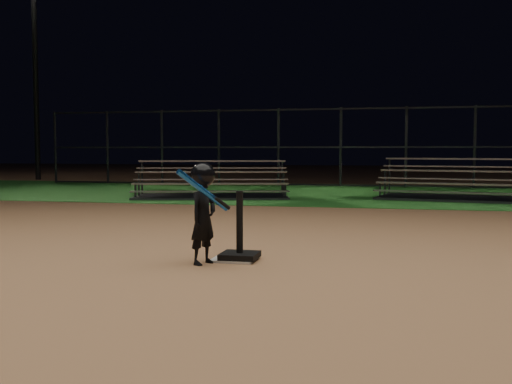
{
  "coord_description": "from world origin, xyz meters",
  "views": [
    {
      "loc": [
        1.61,
        -6.04,
        1.15
      ],
      "look_at": [
        0.0,
        1.0,
        0.65
      ],
      "focal_mm": 42.05,
      "sensor_mm": 36.0,
      "label": 1
    }
  ],
  "objects_px": {
    "bleacher_right": "(466,191)",
    "home_plate": "(235,259)",
    "bleacher_left": "(212,190)",
    "batting_tee": "(240,246)",
    "light_pole_left": "(34,52)",
    "child_batter": "(203,210)"
  },
  "relations": [
    {
      "from": "bleacher_right",
      "to": "home_plate",
      "type": "bearing_deg",
      "value": -99.75
    },
    {
      "from": "bleacher_left",
      "to": "bleacher_right",
      "type": "xyz_separation_m",
      "value": [
        5.96,
        0.69,
        0.01
      ]
    },
    {
      "from": "home_plate",
      "to": "batting_tee",
      "type": "relative_size",
      "value": 0.64
    },
    {
      "from": "home_plate",
      "to": "light_pole_left",
      "type": "bearing_deg",
      "value": 128.77
    },
    {
      "from": "child_batter",
      "to": "light_pole_left",
      "type": "xyz_separation_m",
      "value": [
        -11.75,
        15.24,
        4.4
      ]
    },
    {
      "from": "child_batter",
      "to": "bleacher_left",
      "type": "relative_size",
      "value": 0.26
    },
    {
      "from": "bleacher_left",
      "to": "bleacher_right",
      "type": "height_order",
      "value": "bleacher_right"
    },
    {
      "from": "batting_tee",
      "to": "bleacher_right",
      "type": "xyz_separation_m",
      "value": [
        3.22,
        8.61,
        0.05
      ]
    },
    {
      "from": "home_plate",
      "to": "child_batter",
      "type": "height_order",
      "value": "child_batter"
    },
    {
      "from": "batting_tee",
      "to": "bleacher_right",
      "type": "relative_size",
      "value": 0.17
    },
    {
      "from": "batting_tee",
      "to": "bleacher_right",
      "type": "bearing_deg",
      "value": 69.52
    },
    {
      "from": "child_batter",
      "to": "bleacher_right",
      "type": "height_order",
      "value": "child_batter"
    },
    {
      "from": "bleacher_right",
      "to": "light_pole_left",
      "type": "relative_size",
      "value": 0.51
    },
    {
      "from": "batting_tee",
      "to": "light_pole_left",
      "type": "height_order",
      "value": "light_pole_left"
    },
    {
      "from": "home_plate",
      "to": "bleacher_left",
      "type": "xyz_separation_m",
      "value": [
        -2.69,
        7.89,
        0.17
      ]
    },
    {
      "from": "home_plate",
      "to": "child_batter",
      "type": "distance_m",
      "value": 0.66
    },
    {
      "from": "home_plate",
      "to": "bleacher_right",
      "type": "xyz_separation_m",
      "value": [
        3.28,
        8.59,
        0.19
      ]
    },
    {
      "from": "child_batter",
      "to": "home_plate",
      "type": "bearing_deg",
      "value": -18.9
    },
    {
      "from": "bleacher_right",
      "to": "batting_tee",
      "type": "bearing_deg",
      "value": -99.34
    },
    {
      "from": "child_batter",
      "to": "light_pole_left",
      "type": "height_order",
      "value": "light_pole_left"
    },
    {
      "from": "bleacher_left",
      "to": "bleacher_right",
      "type": "relative_size",
      "value": 0.95
    },
    {
      "from": "child_batter",
      "to": "light_pole_left",
      "type": "distance_m",
      "value": 19.73
    }
  ]
}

